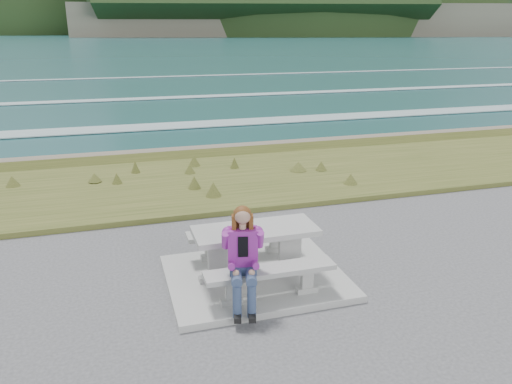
# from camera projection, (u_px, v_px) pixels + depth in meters

# --- Properties ---
(concrete_slab) EXTENTS (2.60, 2.10, 0.10)m
(concrete_slab) POSITION_uv_depth(u_px,v_px,m) (255.00, 277.00, 7.48)
(concrete_slab) COLOR #A6A6A1
(concrete_slab) RESTS_ON ground
(picnic_table) EXTENTS (1.80, 0.75, 0.75)m
(picnic_table) POSITION_uv_depth(u_px,v_px,m) (255.00, 239.00, 7.28)
(picnic_table) COLOR #A6A6A1
(picnic_table) RESTS_ON concrete_slab
(bench_landward) EXTENTS (1.80, 0.35, 0.45)m
(bench_landward) POSITION_uv_depth(u_px,v_px,m) (270.00, 275.00, 6.72)
(bench_landward) COLOR #A6A6A1
(bench_landward) RESTS_ON concrete_slab
(bench_seaward) EXTENTS (1.80, 0.35, 0.45)m
(bench_seaward) POSITION_uv_depth(u_px,v_px,m) (243.00, 235.00, 7.99)
(bench_seaward) COLOR #A6A6A1
(bench_seaward) RESTS_ON concrete_slab
(grass_verge) EXTENTS (160.00, 4.50, 0.22)m
(grass_verge) POSITION_uv_depth(u_px,v_px,m) (196.00, 185.00, 12.04)
(grass_verge) COLOR #39481B
(grass_verge) RESTS_ON ground
(shore_drop) EXTENTS (160.00, 0.80, 2.20)m
(shore_drop) POSITION_uv_depth(u_px,v_px,m) (179.00, 156.00, 14.68)
(shore_drop) COLOR #6A614F
(shore_drop) RESTS_ON ground
(ocean) EXTENTS (1600.00, 1600.00, 0.09)m
(ocean) POSITION_uv_depth(u_px,v_px,m) (140.00, 118.00, 30.86)
(ocean) COLOR #1E5356
(ocean) RESTS_ON ground
(headland_range) EXTENTS (729.83, 363.95, 182.01)m
(headland_range) POSITION_uv_depth(u_px,v_px,m) (337.00, 19.00, 418.47)
(headland_range) COLOR #6A614F
(headland_range) RESTS_ON ground
(seated_woman) EXTENTS (0.51, 0.73, 1.37)m
(seated_woman) POSITION_uv_depth(u_px,v_px,m) (243.00, 273.00, 6.44)
(seated_woman) COLOR navy
(seated_woman) RESTS_ON concrete_slab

